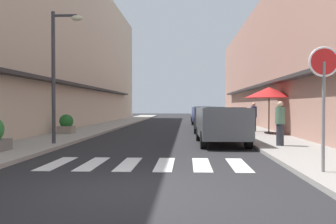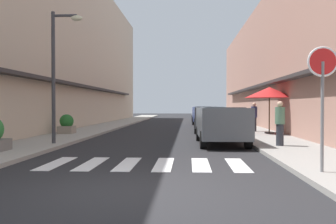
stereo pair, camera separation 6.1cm
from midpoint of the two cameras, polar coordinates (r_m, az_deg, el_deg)
The scene contains 17 objects.
ground_plane at distance 23.80m, azimuth 0.63°, elevation -2.69°, with size 95.94×95.94×0.00m, color #232326.
sidewalk_left at distance 24.46m, azimuth -10.44°, elevation -2.46°, with size 2.50×61.05×0.12m, color #9E998E.
sidewalk_right at distance 24.04m, azimuth 11.90°, elevation -2.53°, with size 2.50×61.05×0.12m, color gray.
building_row_left at distance 26.99m, azimuth -17.75°, elevation 9.94°, with size 5.50×41.25×11.50m.
building_row_right at distance 26.12m, azimuth 19.76°, elevation 7.01°, with size 5.50×41.25×8.59m.
crosswalk at distance 9.42m, azimuth -3.38°, elevation -8.30°, with size 5.20×2.20×0.01m.
parked_car_near at distance 14.18m, azimuth 8.59°, elevation -1.46°, with size 1.89×4.35×1.47m.
parked_car_mid at distance 20.69m, azimuth 6.90°, elevation -0.70°, with size 1.93×3.98×1.47m.
parked_car_far at distance 27.26m, azimuth 6.01°, elevation -0.29°, with size 1.95×4.02×1.47m.
parked_car_distant at distance 32.96m, azimuth 5.52°, elevation -0.07°, with size 1.91×4.38×1.47m.
round_street_sign at distance 8.30m, azimuth 23.63°, elevation 5.32°, with size 0.65×0.07×2.67m.
street_lamp at distance 14.06m, azimuth -16.94°, elevation 7.61°, with size 1.19×0.28×4.92m.
cafe_umbrella at distance 18.99m, azimuth 15.96°, elevation 3.00°, with size 2.51×2.51×2.37m.
planter_midblock at distance 18.97m, azimuth -15.78°, elevation -1.92°, with size 0.76×0.76×0.97m.
planter_far at distance 25.18m, azimuth 11.99°, elevation -1.07°, with size 0.84×0.84×1.10m.
pedestrian_walking_near at distance 13.22m, azimuth 17.56°, elevation -1.59°, with size 0.34×0.34×1.57m.
pedestrian_walking_far at distance 20.19m, azimuth 13.66°, elevation -0.69°, with size 0.34×0.34×1.58m.
Camera 2 is at (1.10, -6.28, 1.53)m, focal length 38.20 mm.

